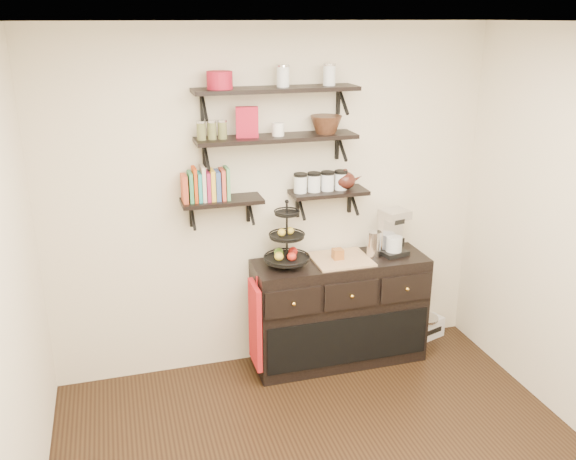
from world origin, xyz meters
The scene contains 20 objects.
ceiling centered at (0.00, 0.00, 2.70)m, with size 3.50×3.50×0.02m, color white.
back_wall centered at (0.00, 1.75, 1.35)m, with size 3.50×0.02×2.70m, color beige.
shelf_top centered at (0.00, 1.62, 2.23)m, with size 1.20×0.27×0.23m.
shelf_mid centered at (0.00, 1.62, 1.88)m, with size 1.20×0.27×0.23m.
shelf_low_left centered at (-0.42, 1.63, 1.43)m, with size 0.60×0.25×0.23m.
shelf_low_right centered at (0.42, 1.63, 1.43)m, with size 0.60×0.25×0.23m.
cookbooks centered at (-0.51, 1.63, 1.56)m, with size 0.36×0.15×0.26m.
glass_canisters centered at (0.36, 1.63, 1.51)m, with size 0.43×0.10×0.13m.
sideboard centered at (0.50, 1.51, 0.45)m, with size 1.40×0.50×0.92m.
fruit_stand centered at (0.05, 1.52, 1.08)m, with size 0.35×0.35×0.51m.
candle centered at (0.47, 1.51, 0.96)m, with size 0.08×0.08×0.08m, color #945322.
coffee_maker centered at (0.94, 1.54, 1.08)m, with size 0.24×0.24×0.38m.
thermal_carafe centered at (0.77, 1.49, 1.01)m, with size 0.11×0.11×0.22m, color silver.
apron centered at (-0.23, 1.41, 0.48)m, with size 0.04×0.29×0.68m, color maroon.
radio centered at (1.38, 1.65, 0.10)m, with size 0.37×0.28×0.20m.
recipe_box centered at (-0.22, 1.61, 2.01)m, with size 0.16×0.06×0.22m, color maroon.
walnut_bowl centered at (0.38, 1.61, 1.96)m, with size 0.24×0.24×0.13m, color black, non-canonical shape.
ramekins centered at (0.01, 1.61, 1.95)m, with size 0.09×0.09×0.10m, color white.
teapot centered at (0.56, 1.63, 1.53)m, with size 0.22×0.16×0.16m, color #391711, non-canonical shape.
red_pot centered at (-0.41, 1.61, 2.31)m, with size 0.18×0.18×0.12m, color maroon.
Camera 1 is at (-1.16, -2.67, 2.73)m, focal length 38.00 mm.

